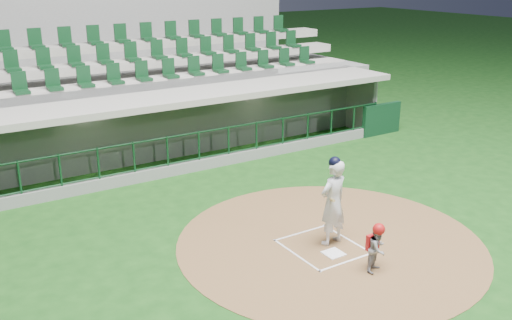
# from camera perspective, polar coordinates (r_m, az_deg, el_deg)

# --- Properties ---
(ground) EXTENTS (120.00, 120.00, 0.00)m
(ground) POSITION_cam_1_polar(r_m,az_deg,el_deg) (13.63, 5.86, -8.18)
(ground) COLOR #133F12
(ground) RESTS_ON ground
(dirt_circle) EXTENTS (7.20, 7.20, 0.01)m
(dirt_circle) POSITION_cam_1_polar(r_m,az_deg,el_deg) (13.66, 7.38, -8.15)
(dirt_circle) COLOR brown
(dirt_circle) RESTS_ON ground
(home_plate) EXTENTS (0.43, 0.43, 0.02)m
(home_plate) POSITION_cam_1_polar(r_m,az_deg,el_deg) (13.15, 7.76, -9.24)
(home_plate) COLOR white
(home_plate) RESTS_ON dirt_circle
(batter_box_chalk) EXTENTS (1.55, 1.80, 0.01)m
(batter_box_chalk) POSITION_cam_1_polar(r_m,az_deg,el_deg) (13.42, 6.66, -8.60)
(batter_box_chalk) COLOR silver
(batter_box_chalk) RESTS_ON ground
(dugout_structure) EXTENTS (16.40, 3.70, 3.00)m
(dugout_structure) POSITION_cam_1_polar(r_m,az_deg,el_deg) (19.64, -8.02, 3.23)
(dugout_structure) COLOR gray
(dugout_structure) RESTS_ON ground
(seating_deck) EXTENTS (17.00, 6.72, 5.15)m
(seating_deck) POSITION_cam_1_polar(r_m,az_deg,el_deg) (22.28, -11.57, 6.12)
(seating_deck) COLOR slate
(seating_deck) RESTS_ON ground
(batter) EXTENTS (0.95, 0.94, 2.13)m
(batter) POSITION_cam_1_polar(r_m,az_deg,el_deg) (13.18, 7.71, -4.12)
(batter) COLOR silver
(batter) RESTS_ON dirt_circle
(catcher) EXTENTS (0.60, 0.54, 1.09)m
(catcher) POSITION_cam_1_polar(r_m,az_deg,el_deg) (12.40, 12.03, -8.50)
(catcher) COLOR gray
(catcher) RESTS_ON dirt_circle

